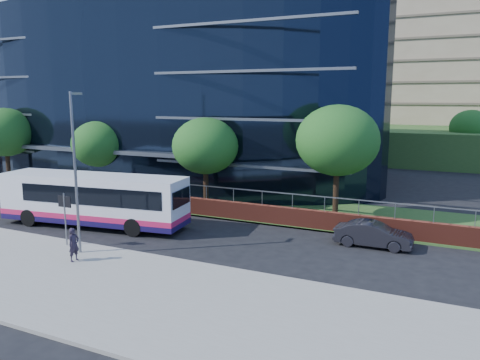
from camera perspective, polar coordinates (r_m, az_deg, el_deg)
The scene contains 19 objects.
ground at distance 30.96m, azimuth -24.09°, elevation -5.57°, with size 200.00×200.00×0.00m, color black.
kerb at distance 30.33m, azimuth -25.53°, elevation -5.84°, with size 80.00×0.25×0.16m, color gray.
yellow_line_outer at distance 30.47m, azimuth -25.22°, elevation -5.89°, with size 80.00×0.08×0.01m, color gold.
yellow_line_inner at distance 30.56m, azimuth -25.01°, elevation -5.83°, with size 80.00×0.08×0.01m, color gold.
far_forecourt at distance 42.59m, azimuth -18.22°, elevation -1.05°, with size 50.00×8.00×0.10m, color gray.
grass_verge at distance 31.24m, azimuth 26.40°, elevation -5.50°, with size 36.00×8.00×0.12m, color #2D511E.
glass_office at distance 48.30m, azimuth -8.84°, elevation 10.08°, with size 44.00×23.10×16.00m.
retaining_wall at distance 27.66m, azimuth 18.27°, elevation -5.68°, with size 34.00×0.40×2.11m.
guard_railings at distance 41.18m, azimuth -24.12°, elevation -0.70°, with size 24.00×0.05×1.10m.
street_sign at distance 26.17m, azimuth -20.58°, elevation -3.23°, with size 0.85×0.09×2.80m.
tree_far_a at distance 45.82m, azimuth -26.70°, elevation 5.22°, with size 4.95×4.95×6.98m.
tree_far_b at distance 38.89m, azimuth -16.85°, elevation 4.22°, with size 4.29×4.29×6.05m.
tree_far_c at distance 32.60m, azimuth -4.25°, elevation 4.15°, with size 4.62×4.62×6.51m.
tree_far_d at distance 30.16m, azimuth 11.82°, elevation 4.73°, with size 5.28×5.28×7.44m.
tree_dist_e at distance 59.33m, azimuth 26.33°, elevation 5.79°, with size 4.62×4.62×6.51m.
streetlight_east at distance 24.30m, azimuth -19.42°, elevation 1.36°, with size 0.15×0.77×8.00m.
city_bus at distance 30.03m, azimuth -17.28°, elevation -2.27°, with size 12.09×4.28×3.21m.
parked_car at distance 26.04m, azimuth 15.94°, elevation -6.40°, with size 1.42×4.06×1.34m, color black.
pedestrian at distance 23.80m, azimuth -19.60°, elevation -7.42°, with size 0.59×0.39×1.62m, color #241C2B.
Camera 1 is at (22.96, -19.23, 7.86)m, focal length 35.00 mm.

